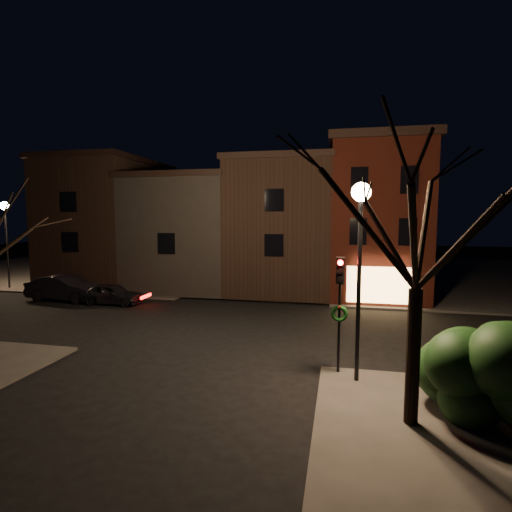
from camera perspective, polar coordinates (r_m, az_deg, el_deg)
The scene contains 14 objects.
ground at distance 20.73m, azimuth -4.15°, elevation -9.79°, with size 120.00×120.00×0.00m, color black.
sidewalk_far_right at distance 42.09m, azimuth 31.95°, elevation -2.61°, with size 30.00×30.00×0.12m, color #2D2B28.
sidewalk_far_left at distance 47.11m, azimuth -20.98°, elevation -1.32°, with size 30.00×30.00×0.12m, color #2D2B28.
corner_building at distance 28.75m, azimuth 16.90°, elevation 5.21°, with size 6.50×8.50×10.50m.
row_building_a at distance 29.96m, azimuth 4.18°, elevation 4.37°, with size 7.30×10.30×9.40m.
row_building_b at distance 31.79m, azimuth -8.90°, elevation 3.50°, with size 7.80×10.30×8.40m.
row_building_c at distance 35.02m, azimuth -20.11°, elevation 4.65°, with size 7.30×10.30×9.90m.
street_lamp_near at distance 13.19m, azimuth 14.68°, elevation 3.95°, with size 0.60×0.60×6.48m.
street_lamp_far at distance 35.34m, azimuth -32.18°, elevation 4.28°, with size 0.60×0.60×6.48m.
traffic_signal at distance 13.94m, azimuth 11.86°, elevation -5.72°, with size 0.58×0.38×4.05m.
bare_tree_right at distance 10.85m, azimuth 22.36°, elevation 8.47°, with size 6.40×6.40×8.50m.
evergreen_bush at distance 12.49m, azimuth 30.43°, elevation -13.71°, with size 2.85×2.85×2.87m, color black.
parked_car_a at distance 26.81m, azimuth -19.91°, elevation -5.09°, with size 1.57×3.91×1.33m, color black.
parked_car_b at distance 29.05m, azimuth -25.61°, elevation -4.16°, with size 1.76×5.04×1.66m, color black.
Camera 1 is at (5.60, -19.17, 5.55)m, focal length 28.00 mm.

